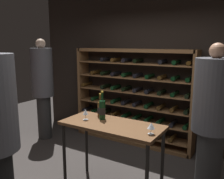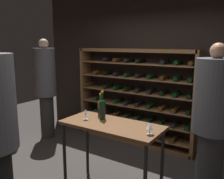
% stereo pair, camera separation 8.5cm
% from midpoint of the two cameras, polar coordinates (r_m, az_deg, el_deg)
% --- Properties ---
extents(back_wall, '(5.32, 0.10, 2.97)m').
position_cam_midpoint_polar(back_wall, '(4.65, 9.62, 5.12)').
color(back_wall, black).
rests_on(back_wall, ground).
extents(wine_rack, '(2.41, 0.32, 1.83)m').
position_cam_midpoint_polar(wine_rack, '(4.70, 4.39, -1.78)').
color(wine_rack, brown).
rests_on(wine_rack, ground).
extents(tasting_table, '(1.29, 0.59, 0.94)m').
position_cam_midpoint_polar(tasting_table, '(3.14, -0.85, -9.83)').
color(tasting_table, brown).
rests_on(tasting_table, ground).
extents(person_guest_khaki, '(0.43, 0.43, 2.02)m').
position_cam_midpoint_polar(person_guest_khaki, '(5.09, -16.34, 1.21)').
color(person_guest_khaki, '#2A2A2A').
rests_on(person_guest_khaki, ground).
extents(person_host_in_suit, '(0.49, 0.49, 1.94)m').
position_cam_midpoint_polar(person_host_in_suit, '(3.28, 21.71, -5.25)').
color(person_host_in_suit, '#2C2C2C').
rests_on(person_host_in_suit, ground).
extents(wine_bottle_red_label, '(0.08, 0.08, 0.33)m').
position_cam_midpoint_polar(wine_bottle_red_label, '(3.36, -3.48, -4.42)').
color(wine_bottle_red_label, '#4C3314').
rests_on(wine_bottle_red_label, tasting_table).
extents(wine_bottle_amber_reserve, '(0.09, 0.09, 0.38)m').
position_cam_midpoint_polar(wine_bottle_amber_reserve, '(3.24, -3.05, -4.56)').
color(wine_bottle_amber_reserve, black).
rests_on(wine_bottle_amber_reserve, tasting_table).
extents(wine_glass_stemmed_right, '(0.08, 0.08, 0.13)m').
position_cam_midpoint_polar(wine_glass_stemmed_right, '(2.76, 8.24, -8.46)').
color(wine_glass_stemmed_right, silver).
rests_on(wine_glass_stemmed_right, tasting_table).
extents(wine_glass_stemmed_left, '(0.07, 0.07, 0.14)m').
position_cam_midpoint_polar(wine_glass_stemmed_left, '(3.25, -6.96, -5.35)').
color(wine_glass_stemmed_left, silver).
rests_on(wine_glass_stemmed_left, tasting_table).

